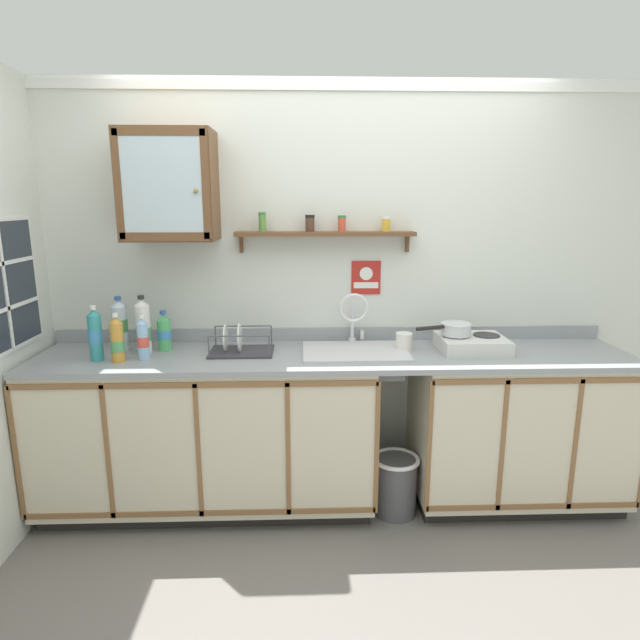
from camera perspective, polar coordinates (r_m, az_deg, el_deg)
floor at (r=3.14m, az=1.80°, el=-21.38°), size 6.35×6.35×0.00m
back_wall at (r=3.22m, az=1.28°, el=3.20°), size 3.95×0.07×2.43m
lower_cabinet_run at (r=3.18m, az=-11.90°, el=-11.83°), size 1.89×0.61×0.89m
lower_cabinet_run_right at (r=3.38m, az=20.33°, el=-10.91°), size 1.20×0.61×0.89m
countertop at (r=2.98m, az=1.60°, el=-3.90°), size 3.31×0.63×0.03m
backsplash at (r=3.24m, az=1.29°, el=-1.51°), size 3.31×0.02×0.08m
sink at (r=3.03m, az=3.79°, el=-3.72°), size 0.59×0.45×0.43m
hot_plate_stove at (r=3.14m, az=16.04°, el=-2.45°), size 0.37×0.32×0.09m
saucepan at (r=3.11m, az=14.34°, el=-0.90°), size 0.33×0.18×0.07m
bottle_detergent_teal_0 at (r=3.05m, az=-23.04°, el=-1.53°), size 0.07×0.07×0.30m
bottle_opaque_white_1 at (r=3.11m, az=-18.51°, el=-0.79°), size 0.08×0.08×0.33m
bottle_water_blue_2 at (r=2.99m, az=-18.53°, el=-1.99°), size 0.06×0.06×0.25m
bottle_water_clear_3 at (r=3.21m, az=-20.74°, el=-0.51°), size 0.08×0.08×0.31m
bottle_soda_green_4 at (r=3.15m, az=-16.44°, el=-1.30°), size 0.08×0.08×0.23m
bottle_juice_amber_5 at (r=2.99m, az=-21.00°, el=-2.09°), size 0.07×0.07×0.26m
dish_rack at (r=3.01m, az=-8.66°, el=-2.94°), size 0.35×0.25×0.17m
mug at (r=3.07m, az=9.04°, el=-2.28°), size 0.10×0.13×0.10m
wall_cabinet at (r=3.08m, az=-15.95°, el=13.72°), size 0.50×0.34×0.59m
spice_shelf at (r=3.09m, az=0.54°, el=9.46°), size 1.04×0.14×0.23m
warning_sign at (r=3.20m, az=4.98°, el=4.54°), size 0.17×0.01×0.20m
window at (r=3.07m, az=-31.02°, el=3.13°), size 0.03×0.65×0.68m
trash_bin at (r=3.19m, az=8.12°, el=-17.05°), size 0.27×0.27×0.35m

